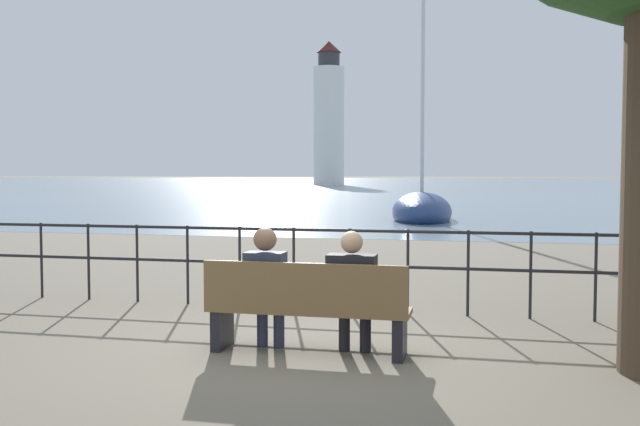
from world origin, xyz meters
The scene contains 8 objects.
ground_plane centered at (0.00, 0.00, 0.00)m, with size 1000.00×1000.00×0.00m, color #706656.
harbor_water centered at (0.00, 161.97, 0.00)m, with size 600.00×300.00×0.01m.
park_bench centered at (0.00, -0.06, 0.44)m, with size 1.97×0.45×0.90m.
seated_person_left centered at (-0.43, 0.02, 0.67)m, with size 0.38×0.35×1.21m.
seated_person_right centered at (0.43, 0.01, 0.66)m, with size 0.46×0.35×1.19m.
promenade_railing centered at (0.00, 2.17, 0.69)m, with size 10.27×0.04×1.05m.
sailboat_0 centered at (-0.64, 20.45, 0.35)m, with size 2.75×6.00×10.49m.
harbor_lighthouse centered at (-22.00, 102.34, 10.37)m, with size 4.77×4.77×22.30m.
Camera 1 is at (1.63, -6.61, 1.73)m, focal length 40.00 mm.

